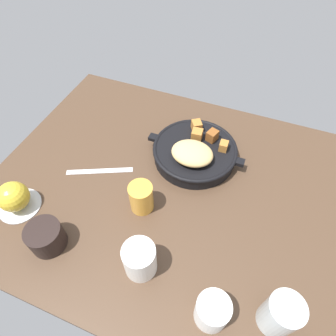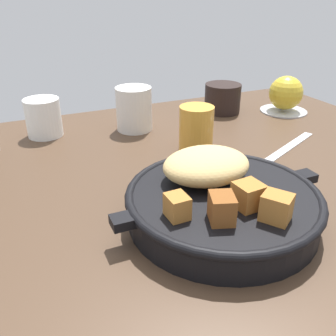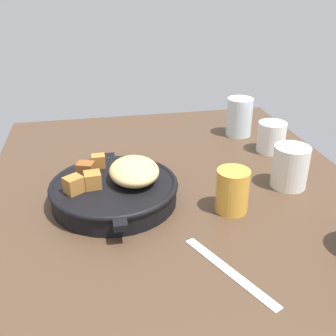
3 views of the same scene
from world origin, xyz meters
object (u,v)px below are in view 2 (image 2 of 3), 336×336
Objects in this scene: juice_glass_amber at (196,129)px; white_creamer_pitcher at (43,118)px; red_apple at (286,93)px; ceramic_mug_white at (134,109)px; cast_iron_skillet at (221,199)px; coffee_mug_dark at (223,98)px; butter_knife at (288,147)px.

juice_glass_amber is 30.94cm from white_creamer_pitcher.
red_apple is 1.04× the size of white_creamer_pitcher.
white_creamer_pitcher is 18.27cm from ceramic_mug_white.
cast_iron_skillet is 3.71× the size of red_apple.
cast_iron_skillet reaches higher than coffee_mug_dark.
cast_iron_skillet is 45.78cm from coffee_mug_dark.
juice_glass_amber is at bearing 134.87° from butter_knife.
cast_iron_skillet is 3.47× the size of coffee_mug_dark.
juice_glass_amber is (7.55, 21.10, 1.16)cm from cast_iron_skillet.
cast_iron_skillet is at bearing -91.55° from ceramic_mug_white.
white_creamer_pitcher is (-40.91, 25.20, 3.62)cm from butter_knife.
red_apple is 0.93× the size of coffee_mug_dark.
red_apple is at bearing -22.84° from coffee_mug_dark.
ceramic_mug_white is (-36.94, 3.02, -0.06)cm from red_apple.
ceramic_mug_white reaches higher than cast_iron_skillet.
ceramic_mug_white reaches higher than coffee_mug_dark.
ceramic_mug_white is (-6.57, 15.02, 0.30)cm from juice_glass_amber.
butter_knife is at bearing -20.36° from juice_glass_amber.
red_apple is 0.41× the size of butter_knife.
red_apple is 23.23cm from butter_knife.
white_creamer_pitcher is (-24.37, 19.06, -0.39)cm from juice_glass_amber.
red_apple reaches higher than coffee_mug_dark.
red_apple reaches higher than cast_iron_skillet.
coffee_mug_dark is at bearing 58.24° from cast_iron_skillet.
ceramic_mug_white reaches higher than white_creamer_pitcher.
coffee_mug_dark is (16.55, 17.82, -0.83)cm from juice_glass_amber.
juice_glass_amber is at bearing 70.31° from cast_iron_skillet.
juice_glass_amber reaches higher than white_creamer_pitcher.
white_creamer_pitcher is (-16.82, 40.16, 0.77)cm from cast_iron_skillet.
red_apple is at bearing 27.90° from butter_knife.
coffee_mug_dark is at bearing 6.91° from ceramic_mug_white.
butter_knife is at bearing -31.63° from white_creamer_pitcher.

